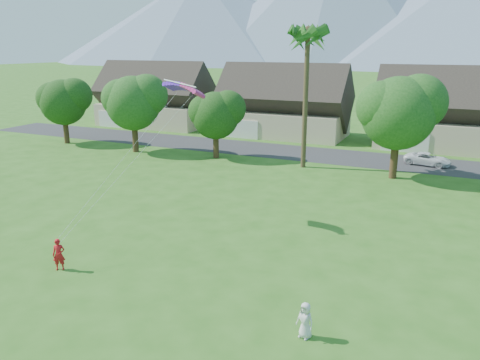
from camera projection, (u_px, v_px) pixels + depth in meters
The scene contains 10 objects.
ground at pixel (129, 345), 17.37m from camera, with size 500.00×500.00×0.00m, color #2D6019.
street at pixel (338, 157), 47.14m from camera, with size 90.00×7.00×0.01m, color #2D2D30.
kite_flyer at pixel (59, 255), 23.06m from camera, with size 0.59×0.39×1.62m, color red.
watcher at pixel (305, 320), 17.67m from camera, with size 0.71×0.46×1.45m, color silver.
parked_car at pixel (428, 159), 43.65m from camera, with size 1.92×4.16×1.16m, color white.
mountain_ridge at pixel (466, 8), 232.93m from camera, with size 540.00×240.00×70.00m.
houses_row at pixel (362, 112), 53.88m from camera, with size 72.75×8.19×8.86m.
tree_row at pixel (312, 115), 40.93m from camera, with size 62.27×6.67×8.45m.
fan_palm at pixel (308, 33), 39.87m from camera, with size 3.00×3.00×13.80m.
parafoil_kite at pixel (185, 87), 28.17m from camera, with size 2.82×1.24×0.50m.
Camera 1 is at (9.95, -11.96, 10.70)m, focal length 35.00 mm.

